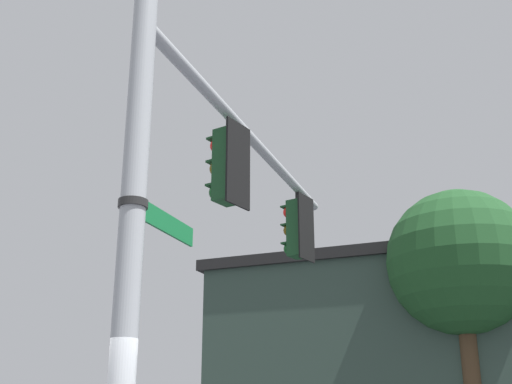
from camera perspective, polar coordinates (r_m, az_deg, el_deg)
name	(u,v)px	position (r m, az deg, el deg)	size (l,w,h in m)	color
signal_pole	(129,267)	(6.54, -10.86, -6.39)	(0.26, 0.26, 6.35)	#ADB2B7
mast_arm	(254,142)	(10.37, -0.13, 4.29)	(0.16, 0.16, 6.91)	#ADB2B7
traffic_light_nearest_pole	(227,166)	(9.19, -2.52, 2.24)	(0.54, 0.49, 1.31)	black
traffic_light_mid_inner	(297,229)	(12.16, 3.55, -3.16)	(0.54, 0.49, 1.31)	black
street_name_sign	(153,215)	(7.04, -8.88, -2.00)	(1.46, 0.48, 0.22)	#147238
storefront_building	(404,375)	(19.75, 12.61, -15.07)	(8.80, 11.01, 6.09)	#33473D
tree_by_storefront	(460,264)	(16.74, 17.13, -5.91)	(3.51, 3.51, 7.19)	#4C3823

